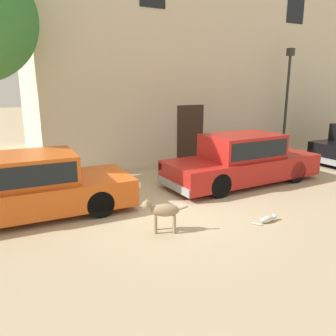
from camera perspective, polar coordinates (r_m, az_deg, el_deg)
name	(u,v)px	position (r m, az deg, el deg)	size (l,w,h in m)	color
ground_plane	(169,207)	(8.02, 0.24, -6.61)	(80.00, 80.00, 0.00)	tan
parked_sedan_nearest	(30,185)	(7.94, -22.46, -2.76)	(4.59, 1.88, 1.38)	#D15619
parked_sedan_second	(242,159)	(9.99, 12.53, 1.46)	(4.89, 1.85, 1.44)	#AD1E19
apartment_block	(194,53)	(16.46, 4.41, 18.98)	(14.71, 6.95, 8.50)	beige
stray_dog_spotted	(162,211)	(6.58, -1.08, -7.24)	(0.89, 0.50, 0.69)	#997F60
stray_cat	(268,219)	(7.45, 16.57, -8.32)	(0.63, 0.20, 0.15)	beige
street_lamp	(287,89)	(14.16, 19.64, 12.46)	(0.22, 0.22, 4.15)	#2D2B28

